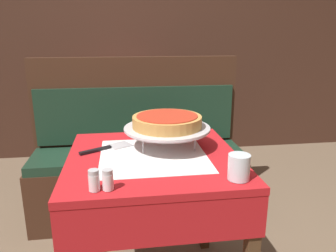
{
  "coord_description": "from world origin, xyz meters",
  "views": [
    {
      "loc": [
        -0.13,
        -1.36,
        1.28
      ],
      "look_at": [
        0.08,
        0.06,
        0.87
      ],
      "focal_mm": 35.0,
      "sensor_mm": 36.0,
      "label": 1
    }
  ],
  "objects": [
    {
      "name": "dining_table_front",
      "position": [
        0.0,
        0.0,
        0.63
      ],
      "size": [
        0.75,
        0.75,
        0.75
      ],
      "color": "red",
      "rests_on": "ground_plane"
    },
    {
      "name": "dining_table_rear",
      "position": [
        -0.1,
        1.59,
        0.64
      ],
      "size": [
        0.65,
        0.65,
        0.76
      ],
      "color": "red",
      "rests_on": "ground_plane"
    },
    {
      "name": "booth_bench",
      "position": [
        -0.03,
        0.81,
        0.34
      ],
      "size": [
        1.46,
        0.45,
        1.12
      ],
      "color": "#3D2316",
      "rests_on": "ground_plane"
    },
    {
      "name": "back_wall_panel",
      "position": [
        0.0,
        2.12,
        1.2
      ],
      "size": [
        6.0,
        0.04,
        2.4
      ],
      "primitive_type": "cube",
      "color": "#3D2319",
      "rests_on": "ground_plane"
    },
    {
      "name": "pizza_pan_stand",
      "position": [
        0.08,
        0.09,
        0.84
      ],
      "size": [
        0.4,
        0.4,
        0.1
      ],
      "color": "#ADADB2",
      "rests_on": "dining_table_front"
    },
    {
      "name": "deep_dish_pizza",
      "position": [
        0.08,
        0.09,
        0.88
      ],
      "size": [
        0.32,
        0.32,
        0.06
      ],
      "color": "#C68E47",
      "rests_on": "pizza_pan_stand"
    },
    {
      "name": "pizza_server",
      "position": [
        -0.21,
        0.12,
        0.76
      ],
      "size": [
        0.25,
        0.17,
        0.01
      ],
      "color": "#BCBCC1",
      "rests_on": "dining_table_front"
    },
    {
      "name": "water_glass_near",
      "position": [
        0.29,
        -0.29,
        0.8
      ],
      "size": [
        0.08,
        0.08,
        0.1
      ],
      "color": "silver",
      "rests_on": "dining_table_front"
    },
    {
      "name": "salt_shaker",
      "position": [
        -0.23,
        -0.31,
        0.79
      ],
      "size": [
        0.04,
        0.04,
        0.08
      ],
      "color": "silver",
      "rests_on": "dining_table_front"
    },
    {
      "name": "pepper_shaker",
      "position": [
        -0.19,
        -0.31,
        0.79
      ],
      "size": [
        0.04,
        0.04,
        0.07
      ],
      "color": "silver",
      "rests_on": "dining_table_front"
    },
    {
      "name": "condiment_caddy",
      "position": [
        -0.18,
        1.57,
        0.8
      ],
      "size": [
        0.14,
        0.14,
        0.18
      ],
      "color": "black",
      "rests_on": "dining_table_rear"
    }
  ]
}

